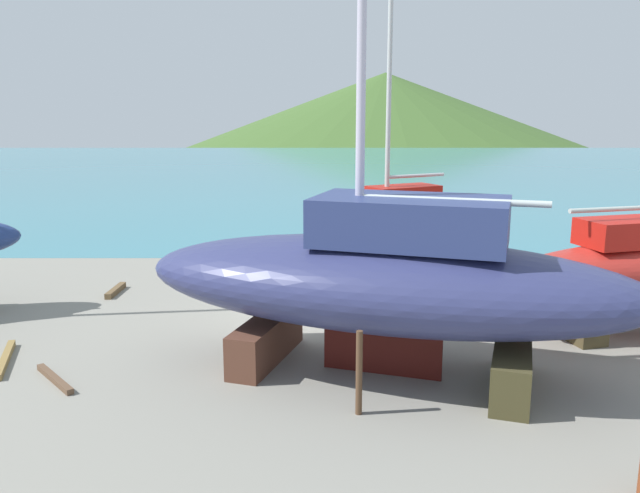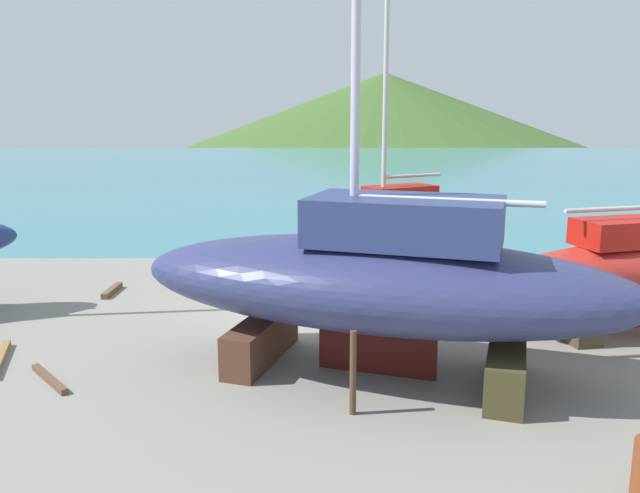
{
  "view_description": "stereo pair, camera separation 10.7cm",
  "coord_description": "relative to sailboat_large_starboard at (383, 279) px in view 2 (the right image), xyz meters",
  "views": [
    {
      "loc": [
        0.66,
        -15.97,
        5.31
      ],
      "look_at": [
        0.7,
        0.05,
        1.99
      ],
      "focal_mm": 35.99,
      "sensor_mm": 36.0,
      "label": 1
    },
    {
      "loc": [
        0.77,
        -15.97,
        5.31
      ],
      "look_at": [
        0.7,
        0.05,
        1.99
      ],
      "focal_mm": 35.99,
      "sensor_mm": 36.0,
      "label": 2
    }
  ],
  "objects": [
    {
      "name": "ground_plane",
      "position": [
        -1.99,
        0.29,
        -2.04
      ],
      "size": [
        42.55,
        42.55,
        0.0
      ],
      "primitive_type": "plane",
      "color": "gray"
    },
    {
      "name": "sea_water",
      "position": [
        -1.99,
        50.89,
        -2.04
      ],
      "size": [
        146.66,
        79.91,
        0.01
      ],
      "primitive_type": "cube",
      "color": "teal",
      "rests_on": "ground"
    },
    {
      "name": "headland_hill",
      "position": [
        14.24,
        144.72,
        -2.04
      ],
      "size": [
        162.92,
        162.92,
        29.94
      ],
      "primitive_type": "cone",
      "color": "#3E5F29",
      "rests_on": "ground"
    },
    {
      "name": "sailboat_large_starboard",
      "position": [
        0.0,
        0.0,
        0.0
      ],
      "size": [
        10.92,
        6.49,
        16.63
      ],
      "rotation": [
        0.0,
        0.0,
        2.83
      ],
      "color": "#563224",
      "rests_on": "ground"
    },
    {
      "name": "sailboat_small_center",
      "position": [
        1.08,
        7.76,
        -0.18
      ],
      "size": [
        6.45,
        4.57,
        11.79
      ],
      "rotation": [
        0.0,
        0.0,
        3.62
      ],
      "color": "#482E2C",
      "rests_on": "ground"
    },
    {
      "name": "timber_long_fore",
      "position": [
        -8.19,
        0.63,
        -1.97
      ],
      "size": [
        0.82,
        2.12,
        0.14
      ],
      "primitive_type": "cube",
      "rotation": [
        0.0,
        0.0,
        1.89
      ],
      "color": "olive",
      "rests_on": "ground"
    },
    {
      "name": "timber_plank_far",
      "position": [
        -7.51,
        6.13,
        -1.95
      ],
      "size": [
        0.22,
        1.41,
        0.17
      ],
      "primitive_type": "cube",
      "rotation": [
        0.0,
        0.0,
        1.55
      ],
      "color": "brown",
      "rests_on": "ground"
    },
    {
      "name": "timber_plank_near",
      "position": [
        -6.7,
        -0.4,
        -1.98
      ],
      "size": [
        1.24,
        1.38,
        0.12
      ],
      "primitive_type": "cube",
      "rotation": [
        0.0,
        0.0,
        2.29
      ],
      "color": "brown",
      "rests_on": "ground"
    }
  ]
}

